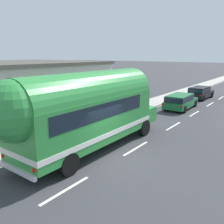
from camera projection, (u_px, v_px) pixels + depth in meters
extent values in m
plane|color=#38383D|center=(117.00, 160.00, 11.48)|extent=(300.00, 300.00, 0.00)
cube|color=silver|center=(66.00, 190.00, 8.93)|extent=(0.14, 2.40, 0.01)
cube|color=silver|center=(136.00, 148.00, 12.89)|extent=(0.14, 2.40, 0.01)
cube|color=silver|center=(173.00, 126.00, 16.88)|extent=(0.14, 2.40, 0.01)
cube|color=silver|center=(194.00, 114.00, 20.46)|extent=(0.14, 2.40, 0.01)
cube|color=silver|center=(210.00, 104.00, 24.24)|extent=(0.14, 2.40, 0.01)
cube|color=silver|center=(221.00, 98.00, 27.83)|extent=(0.14, 2.40, 0.01)
cube|color=silver|center=(157.00, 107.00, 23.01)|extent=(0.12, 80.00, 0.01)
cube|color=#ADA89E|center=(136.00, 108.00, 22.11)|extent=(2.33, 90.00, 0.15)
cube|color=black|center=(23.00, 105.00, 15.32)|extent=(0.08, 17.11, 1.20)
cube|color=#2D8C3D|center=(89.00, 118.00, 12.30)|extent=(2.54, 8.34, 2.30)
cylinder|color=#2D8C3D|center=(89.00, 96.00, 12.03)|extent=(2.49, 8.24, 2.45)
sphere|color=#2D8C3D|center=(14.00, 111.00, 8.83)|extent=(2.40, 2.40, 2.40)
cube|color=#2D8C3D|center=(137.00, 113.00, 16.20)|extent=(2.27, 1.31, 0.95)
cube|color=silver|center=(90.00, 130.00, 12.45)|extent=(2.58, 8.38, 0.24)
cube|color=black|center=(85.00, 108.00, 11.92)|extent=(2.56, 6.54, 0.76)
cube|color=black|center=(15.00, 124.00, 8.94)|extent=(2.00, 0.09, 0.84)
cube|color=silver|center=(18.00, 155.00, 9.22)|extent=(0.80, 0.06, 0.90)
cube|color=silver|center=(17.00, 170.00, 9.30)|extent=(2.34, 0.15, 0.20)
sphere|color=red|center=(4.00, 156.00, 9.90)|extent=(0.20, 0.20, 0.20)
sphere|color=red|center=(35.00, 170.00, 8.67)|extent=(0.20, 0.20, 0.20)
cube|color=black|center=(133.00, 95.00, 15.42)|extent=(2.14, 0.11, 0.96)
cube|color=silver|center=(142.00, 113.00, 16.76)|extent=(0.90, 0.10, 0.56)
cylinder|color=black|center=(114.00, 122.00, 16.20)|extent=(0.26, 1.00, 1.00)
cylinder|color=black|center=(144.00, 128.00, 14.83)|extent=(0.26, 1.00, 1.00)
cylinder|color=black|center=(35.00, 151.00, 11.28)|extent=(0.26, 1.00, 1.00)
cylinder|color=black|center=(69.00, 164.00, 9.91)|extent=(0.26, 1.00, 1.00)
cube|color=#196633|center=(181.00, 103.00, 22.28)|extent=(2.01, 4.62, 0.60)
cube|color=#196633|center=(180.00, 98.00, 21.76)|extent=(1.76, 3.17, 0.55)
cube|color=black|center=(180.00, 98.00, 21.77)|extent=(1.82, 3.21, 0.43)
cube|color=red|center=(163.00, 104.00, 20.85)|extent=(0.20, 0.05, 0.14)
cube|color=red|center=(181.00, 106.00, 19.96)|extent=(0.20, 0.05, 0.14)
cylinder|color=black|center=(177.00, 101.00, 24.08)|extent=(0.22, 0.65, 0.64)
cylinder|color=black|center=(195.00, 103.00, 23.10)|extent=(0.22, 0.65, 0.64)
cylinder|color=black|center=(165.00, 107.00, 21.55)|extent=(0.22, 0.65, 0.64)
cylinder|color=black|center=(185.00, 109.00, 20.57)|extent=(0.22, 0.65, 0.64)
cube|color=black|center=(201.00, 94.00, 27.40)|extent=(1.92, 4.35, 0.60)
cube|color=black|center=(200.00, 89.00, 26.91)|extent=(1.67, 2.89, 0.55)
cube|color=black|center=(200.00, 90.00, 26.91)|extent=(1.73, 2.93, 0.43)
cube|color=red|center=(187.00, 94.00, 26.19)|extent=(0.20, 0.05, 0.14)
cube|color=red|center=(201.00, 96.00, 25.26)|extent=(0.20, 0.05, 0.14)
cylinder|color=black|center=(198.00, 93.00, 29.05)|extent=(0.22, 0.65, 0.64)
cylinder|color=black|center=(212.00, 95.00, 28.03)|extent=(0.22, 0.65, 0.64)
cylinder|color=black|center=(188.00, 97.00, 26.86)|extent=(0.22, 0.65, 0.64)
cylinder|color=black|center=(204.00, 98.00, 25.84)|extent=(0.22, 0.65, 0.64)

